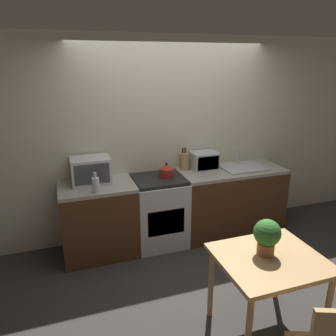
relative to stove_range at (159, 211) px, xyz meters
The scene contains 13 objects.
ground_plane 0.84m from the stove_range, 67.68° to the right, with size 16.00×16.00×0.00m, color #33302D.
wall_back 0.96m from the stove_range, 51.77° to the left, with size 10.00×0.06×2.60m.
counter_left_run 0.76m from the stove_range, behind, with size 0.88×0.62×0.90m.
counter_right_run 1.03m from the stove_range, ahead, with size 1.42×0.62×0.90m.
stove_range is the anchor object (origin of this frame).
kettle 0.54m from the stove_range, 11.78° to the left, with size 0.19×0.19×0.18m.
microwave 1.01m from the stove_range, behind, with size 0.45×0.34×0.30m.
bottle 0.98m from the stove_range, 164.73° to the right, with size 0.08×0.08×0.23m.
knife_block 0.74m from the stove_range, 25.93° to the left, with size 0.09×0.08×0.30m.
toaster_oven 0.90m from the stove_range, 12.31° to the left, with size 0.34×0.28×0.23m.
sink_basin 1.29m from the stove_range, ahead, with size 0.58×0.44×0.24m.
dining_table 1.79m from the stove_range, 76.06° to the right, with size 0.86×0.75×0.75m.
potted_plant 1.78m from the stove_range, 75.81° to the right, with size 0.22×0.22×0.31m.
Camera 1 is at (-1.39, -3.00, 2.29)m, focal length 35.00 mm.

